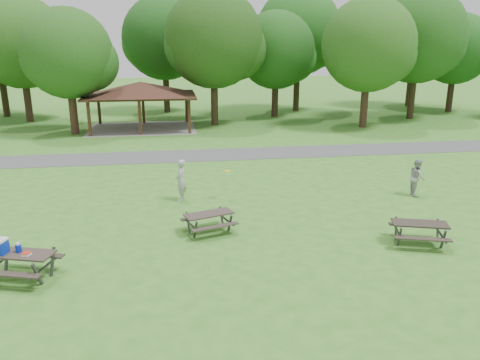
% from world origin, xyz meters
% --- Properties ---
extents(ground, '(160.00, 160.00, 0.00)m').
position_xyz_m(ground, '(0.00, 0.00, 0.00)').
color(ground, '#377621').
rests_on(ground, ground).
extents(asphalt_path, '(120.00, 3.20, 0.02)m').
position_xyz_m(asphalt_path, '(0.00, 14.00, 0.01)').
color(asphalt_path, '#47474A').
rests_on(asphalt_path, ground).
extents(pavilion, '(8.60, 7.01, 3.76)m').
position_xyz_m(pavilion, '(-4.00, 24.00, 3.06)').
color(pavilion, '#3A2115').
rests_on(pavilion, ground).
extents(tree_row_c, '(8.19, 7.80, 10.67)m').
position_xyz_m(tree_row_c, '(-13.90, 29.03, 6.54)').
color(tree_row_c, black).
rests_on(tree_row_c, ground).
extents(tree_row_d, '(6.93, 6.60, 9.27)m').
position_xyz_m(tree_row_d, '(-8.92, 22.53, 5.77)').
color(tree_row_d, '#331F16').
rests_on(tree_row_d, ground).
extents(tree_row_e, '(8.40, 8.00, 11.02)m').
position_xyz_m(tree_row_e, '(2.10, 25.03, 6.78)').
color(tree_row_e, black).
rests_on(tree_row_e, ground).
extents(tree_row_f, '(7.35, 7.00, 9.55)m').
position_xyz_m(tree_row_f, '(8.09, 28.53, 5.84)').
color(tree_row_f, black).
rests_on(tree_row_f, ground).
extents(tree_row_g, '(7.77, 7.40, 10.25)m').
position_xyz_m(tree_row_g, '(14.09, 22.03, 6.33)').
color(tree_row_g, '#301E15').
rests_on(tree_row_g, ground).
extents(tree_row_h, '(8.61, 8.20, 11.37)m').
position_xyz_m(tree_row_h, '(20.10, 25.53, 7.03)').
color(tree_row_h, black).
rests_on(tree_row_h, ground).
extents(tree_row_i, '(7.14, 6.80, 9.52)m').
position_xyz_m(tree_row_i, '(26.08, 29.03, 5.91)').
color(tree_row_i, black).
rests_on(tree_row_i, ground).
extents(tree_deep_b, '(8.40, 8.00, 11.13)m').
position_xyz_m(tree_deep_b, '(-1.90, 33.03, 6.89)').
color(tree_deep_b, black).
rests_on(tree_deep_b, ground).
extents(tree_deep_c, '(8.82, 8.40, 11.90)m').
position_xyz_m(tree_deep_c, '(11.10, 32.03, 7.44)').
color(tree_deep_c, black).
rests_on(tree_deep_c, ground).
extents(tree_deep_d, '(8.40, 8.00, 11.27)m').
position_xyz_m(tree_deep_d, '(24.10, 33.53, 7.03)').
color(tree_deep_d, black).
rests_on(tree_deep_d, ground).
extents(picnic_table_near, '(2.36, 2.11, 1.38)m').
position_xyz_m(picnic_table_near, '(-6.55, -0.93, 0.79)').
color(picnic_table_near, '#312823').
rests_on(picnic_table_near, ground).
extents(picnic_table_middle, '(2.14, 1.91, 0.77)m').
position_xyz_m(picnic_table_middle, '(-0.51, 1.74, 0.57)').
color(picnic_table_middle, '#322924').
rests_on(picnic_table_middle, ground).
extents(picnic_table_far, '(2.23, 1.99, 0.81)m').
position_xyz_m(picnic_table_far, '(6.68, -0.39, 0.60)').
color(picnic_table_far, black).
rests_on(picnic_table_far, ground).
extents(frisbee_in_flight, '(0.37, 0.37, 0.02)m').
position_xyz_m(frisbee_in_flight, '(0.64, 5.40, 1.33)').
color(frisbee_in_flight, yellow).
rests_on(frisbee_in_flight, ground).
extents(frisbee_thrower, '(0.56, 0.75, 1.87)m').
position_xyz_m(frisbee_thrower, '(-1.42, 5.57, 0.94)').
color(frisbee_thrower, '#A7A8AA').
rests_on(frisbee_thrower, ground).
extents(frisbee_catcher, '(0.81, 0.95, 1.71)m').
position_xyz_m(frisbee_catcher, '(9.32, 4.69, 0.86)').
color(frisbee_catcher, '#A9A9AB').
rests_on(frisbee_catcher, ground).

